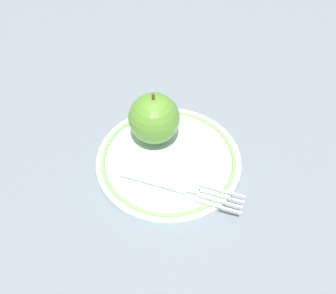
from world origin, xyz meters
TOP-DOWN VIEW (x-y plane):
  - ground_plane at (0.00, 0.00)m, footprint 2.00×2.00m
  - plate at (-0.01, -0.00)m, footprint 0.20×0.20m
  - apple_red_whole at (-0.01, -0.04)m, footprint 0.07×0.07m
  - fork at (0.02, 0.05)m, footprint 0.12×0.15m

SIDE VIEW (x-z plane):
  - ground_plane at x=0.00m, z-range 0.00..0.00m
  - plate at x=-0.01m, z-range 0.00..0.02m
  - fork at x=0.02m, z-range 0.02..0.02m
  - apple_red_whole at x=-0.01m, z-range 0.01..0.09m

